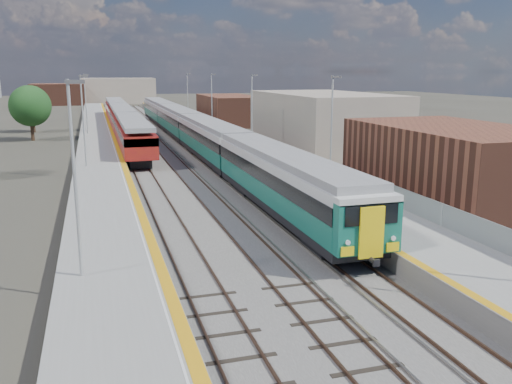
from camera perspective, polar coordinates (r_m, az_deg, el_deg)
name	(u,v)px	position (r m, az deg, el deg)	size (l,w,h in m)	color
ground	(179,148)	(64.24, -8.12, 4.58)	(320.00, 320.00, 0.00)	#47443A
ballast_bed	(157,146)	(66.41, -10.38, 4.78)	(10.50, 155.00, 0.06)	#565451
tracks	(160,143)	(68.12, -10.04, 5.05)	(8.96, 160.00, 0.17)	#4C3323
platform_right	(218,140)	(67.56, -4.01, 5.52)	(4.70, 155.00, 8.52)	slate
platform_left	(98,144)	(65.95, -16.29, 4.86)	(4.30, 155.00, 8.52)	slate
buildings	(54,64)	(151.80, -20.46, 12.51)	(72.00, 185.50, 40.00)	brown
green_train	(192,128)	(63.45, -6.74, 6.68)	(3.07, 85.29, 3.38)	black
red_train	(122,119)	(78.91, -13.90, 7.46)	(3.04, 61.50, 3.83)	black
tree_b	(30,106)	(76.11, -22.68, 8.36)	(5.24, 5.24, 7.10)	#382619
tree_c	(32,106)	(86.73, -22.52, 8.41)	(4.60, 4.60, 6.24)	#382619
tree_d	(331,109)	(78.53, 7.94, 8.66)	(4.23, 4.23, 5.73)	#382619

